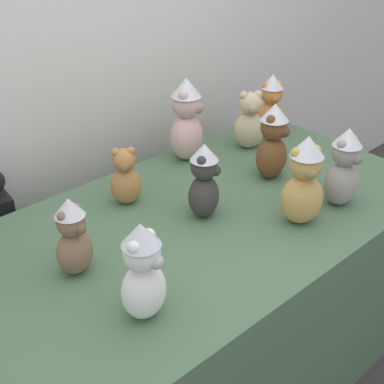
# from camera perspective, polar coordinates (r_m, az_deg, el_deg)

# --- Properties ---
(wall_back) EXTENTS (7.00, 0.08, 2.60)m
(wall_back) POSITION_cam_1_polar(r_m,az_deg,el_deg) (2.22, -13.34, 15.67)
(wall_back) COLOR silver
(wall_back) RESTS_ON ground_plane
(display_table) EXTENTS (1.87, 0.96, 0.80)m
(display_table) POSITION_cam_1_polar(r_m,az_deg,el_deg) (2.12, -0.00, -12.21)
(display_table) COLOR #4C6B4C
(display_table) RESTS_ON ground_plane
(teddy_bear_chestnut) EXTENTS (0.17, 0.15, 0.31)m
(teddy_bear_chestnut) POSITION_cam_1_polar(r_m,az_deg,el_deg) (2.11, 8.56, 5.25)
(teddy_bear_chestnut) COLOR brown
(teddy_bear_chestnut) RESTS_ON display_table
(teddy_bear_charcoal) EXTENTS (0.16, 0.16, 0.28)m
(teddy_bear_charcoal) POSITION_cam_1_polar(r_m,az_deg,el_deg) (1.84, 1.29, 1.13)
(teddy_bear_charcoal) COLOR #383533
(teddy_bear_charcoal) RESTS_ON display_table
(teddy_bear_blush) EXTENTS (0.21, 0.20, 0.35)m
(teddy_bear_blush) POSITION_cam_1_polar(r_m,az_deg,el_deg) (2.23, -0.59, 7.60)
(teddy_bear_blush) COLOR beige
(teddy_bear_blush) RESTS_ON display_table
(teddy_bear_sand) EXTENTS (0.17, 0.17, 0.26)m
(teddy_bear_sand) POSITION_cam_1_polar(r_m,az_deg,el_deg) (2.36, 6.13, 7.43)
(teddy_bear_sand) COLOR #CCB78E
(teddy_bear_sand) RESTS_ON display_table
(teddy_bear_mocha) EXTENTS (0.14, 0.12, 0.26)m
(teddy_bear_mocha) POSITION_cam_1_polar(r_m,az_deg,el_deg) (1.62, -12.51, -4.71)
(teddy_bear_mocha) COLOR #7F6047
(teddy_bear_mocha) RESTS_ON display_table
(teddy_bear_honey) EXTENTS (0.19, 0.18, 0.32)m
(teddy_bear_honey) POSITION_cam_1_polar(r_m,az_deg,el_deg) (1.83, 11.67, 1.12)
(teddy_bear_honey) COLOR tan
(teddy_bear_honey) RESTS_ON display_table
(teddy_bear_caramel) EXTENTS (0.15, 0.14, 0.22)m
(teddy_bear_caramel) POSITION_cam_1_polar(r_m,az_deg,el_deg) (1.95, -7.09, 1.52)
(teddy_bear_caramel) COLOR #B27A42
(teddy_bear_caramel) RESTS_ON display_table
(teddy_bear_ginger) EXTENTS (0.17, 0.16, 0.29)m
(teddy_bear_ginger) POSITION_cam_1_polar(r_m,az_deg,el_deg) (2.49, 8.36, 9.00)
(teddy_bear_ginger) COLOR #D17F3D
(teddy_bear_ginger) RESTS_ON display_table
(teddy_bear_ash) EXTENTS (0.14, 0.12, 0.30)m
(teddy_bear_ash) POSITION_cam_1_polar(r_m,az_deg,el_deg) (1.98, 15.79, 2.47)
(teddy_bear_ash) COLOR gray
(teddy_bear_ash) RESTS_ON display_table
(teddy_bear_snow) EXTENTS (0.16, 0.15, 0.30)m
(teddy_bear_snow) POSITION_cam_1_polar(r_m,az_deg,el_deg) (1.42, -5.16, -8.50)
(teddy_bear_snow) COLOR white
(teddy_bear_snow) RESTS_ON display_table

